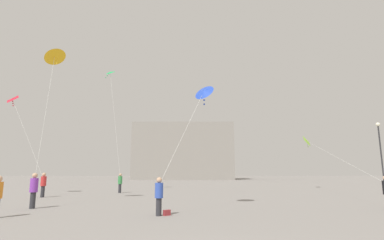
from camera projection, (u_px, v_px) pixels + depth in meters
person_in_blue at (159, 194)px, 12.90m from camera, size 0.36×0.36×1.64m
person_in_purple at (34, 189)px, 15.48m from camera, size 0.40×0.40×1.82m
person_in_red at (43, 184)px, 22.30m from camera, size 0.40×0.40×1.82m
person_in_green at (120, 182)px, 27.02m from camera, size 0.38×0.38×1.75m
kite_amber_diamond at (55, 56)px, 19.30m from camera, size 1.71×3.34×8.50m
kite_cobalt_diamond at (204, 92)px, 16.61m from camera, size 2.89×3.44×5.51m
kite_emerald_diamond at (110, 73)px, 31.27m from camera, size 2.68×3.06×11.30m
kite_crimson_delta at (13, 100)px, 25.23m from camera, size 4.86×2.55×7.07m
kite_lime_delta at (308, 142)px, 34.16m from camera, size 5.06×20.28×4.63m
building_left_hall at (184, 152)px, 79.32m from camera, size 25.82×14.83×14.26m
lamppost_east at (380, 147)px, 25.70m from camera, size 0.36×0.36×6.17m
handbag_beside_flyer at (167, 213)px, 12.88m from camera, size 0.34×0.31×0.24m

